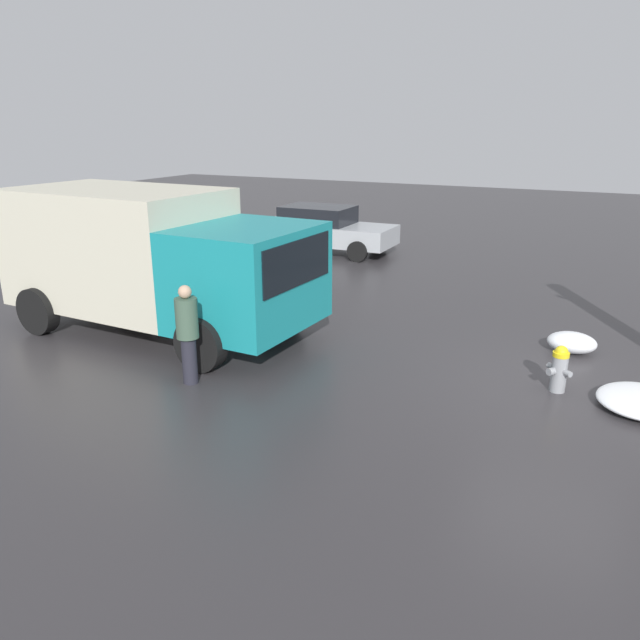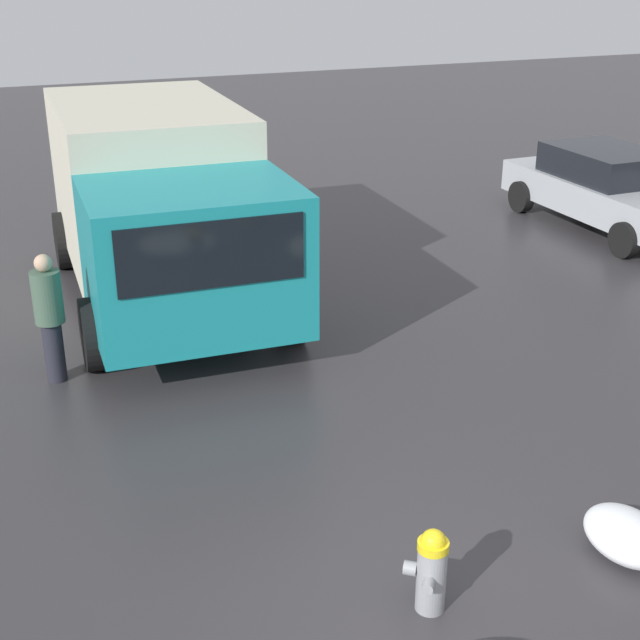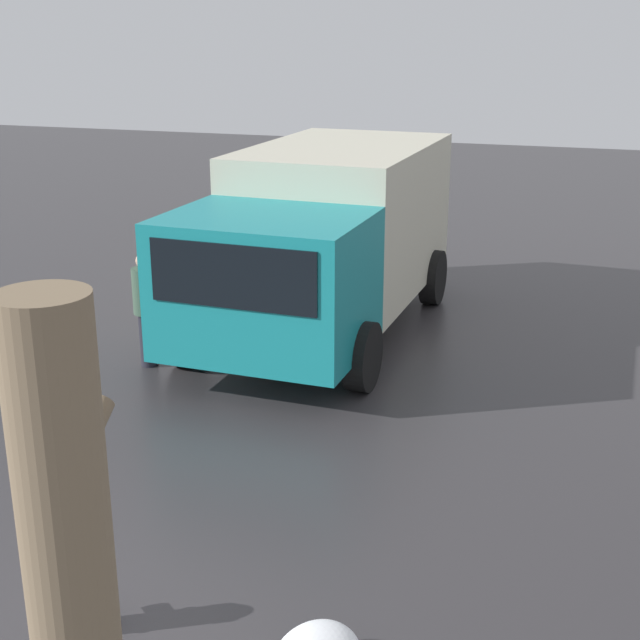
{
  "view_description": "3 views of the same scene",
  "coord_description": "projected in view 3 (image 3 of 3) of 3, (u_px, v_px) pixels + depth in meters",
  "views": [
    {
      "loc": [
        -0.66,
        9.35,
        3.9
      ],
      "look_at": [
        3.55,
        0.92,
        0.88
      ],
      "focal_mm": 35.0,
      "sensor_mm": 36.0,
      "label": 1
    },
    {
      "loc": [
        -4.82,
        2.86,
        4.79
      ],
      "look_at": [
        3.44,
        -0.46,
        1.03
      ],
      "focal_mm": 50.0,
      "sensor_mm": 36.0,
      "label": 2
    },
    {
      "loc": [
        -4.93,
        -3.47,
        4.45
      ],
      "look_at": [
        4.36,
        -0.48,
        1.18
      ],
      "focal_mm": 50.0,
      "sensor_mm": 36.0,
      "label": 3
    }
  ],
  "objects": [
    {
      "name": "pedestrian",
      "position": [
        146.0,
        305.0,
        11.9
      ],
      "size": [
        0.34,
        0.34,
        1.57
      ],
      "rotation": [
        0.0,
        0.0,
        5.79
      ],
      "color": "#23232D",
      "rests_on": "ground_plane"
    },
    {
      "name": "delivery_truck",
      "position": [
        324.0,
        235.0,
        13.14
      ],
      "size": [
        6.12,
        2.95,
        2.68
      ],
      "rotation": [
        0.0,
        0.0,
        1.54
      ],
      "color": "teal",
      "rests_on": "ground_plane"
    },
    {
      "name": "ground_plane",
      "position": [
        88.0,
        629.0,
        6.87
      ],
      "size": [
        60.0,
        60.0,
        0.0
      ],
      "primitive_type": "plane",
      "color": "#333033"
    },
    {
      "name": "fire_hydrant",
      "position": [
        84.0,
        588.0,
        6.76
      ],
      "size": [
        0.4,
        0.37,
        0.73
      ],
      "rotation": [
        0.0,
        0.0,
        0.92
      ],
      "color": "gray",
      "rests_on": "ground_plane"
    }
  ]
}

